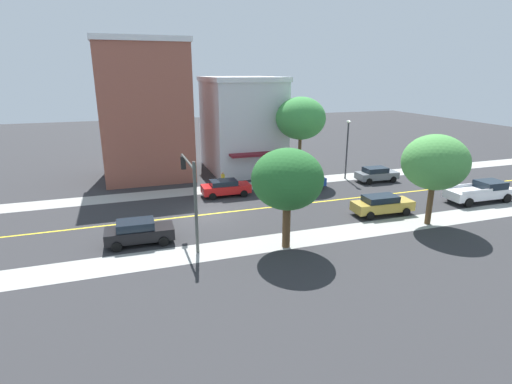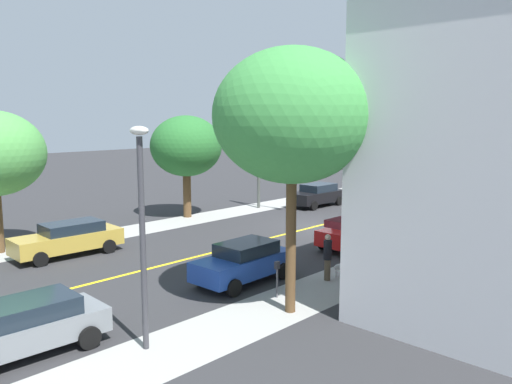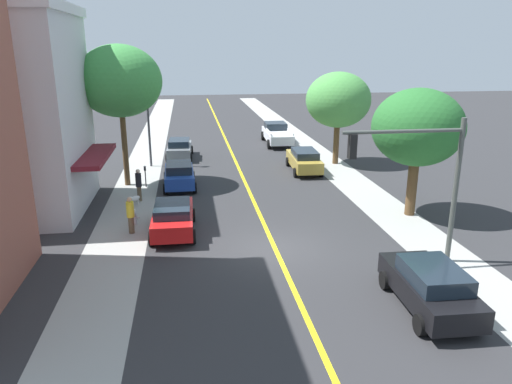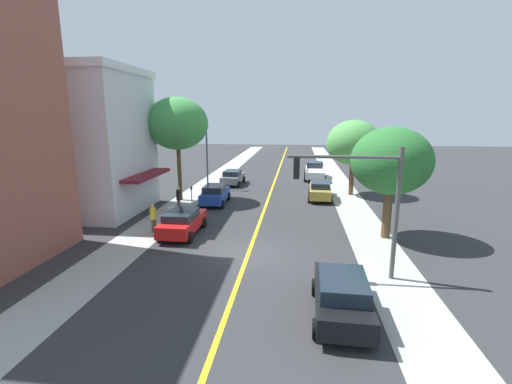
% 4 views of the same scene
% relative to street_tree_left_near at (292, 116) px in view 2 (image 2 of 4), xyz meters
% --- Properties ---
extents(ground_plane, '(140.00, 140.00, 0.00)m').
position_rel_street_tree_left_near_xyz_m(ground_plane, '(7.33, -11.10, -6.31)').
color(ground_plane, '#2D2D30').
extents(sidewalk_left, '(2.62, 126.00, 0.01)m').
position_rel_street_tree_left_near_xyz_m(sidewalk_left, '(0.57, -11.10, -6.31)').
color(sidewalk_left, '#9E9E99').
rests_on(sidewalk_left, ground).
extents(sidewalk_right, '(2.62, 126.00, 0.01)m').
position_rel_street_tree_left_near_xyz_m(sidewalk_right, '(14.08, -11.10, -6.31)').
color(sidewalk_right, '#9E9E99').
rests_on(sidewalk_right, ground).
extents(road_centerline_stripe, '(0.20, 126.00, 0.00)m').
position_rel_street_tree_left_near_xyz_m(road_centerline_stripe, '(7.33, -11.10, -6.31)').
color(road_centerline_stripe, yellow).
rests_on(road_centerline_stripe, ground).
extents(street_tree_left_near, '(4.96, 4.96, 8.44)m').
position_rel_street_tree_left_near_xyz_m(street_tree_left_near, '(0.00, 0.00, 0.00)').
color(street_tree_left_near, brown).
rests_on(street_tree_left_near, ground).
extents(street_tree_left_far, '(4.45, 4.45, 6.39)m').
position_rel_street_tree_left_near_xyz_m(street_tree_left_far, '(14.94, -7.76, -1.85)').
color(street_tree_left_far, brown).
rests_on(street_tree_left_far, ground).
extents(fire_hydrant, '(0.44, 0.24, 0.79)m').
position_rel_street_tree_left_near_xyz_m(fire_hydrant, '(1.11, -7.25, -5.93)').
color(fire_hydrant, silver).
rests_on(fire_hydrant, ground).
extents(parking_meter, '(0.12, 0.18, 1.31)m').
position_rel_street_tree_left_near_xyz_m(parking_meter, '(1.17, -0.68, -5.45)').
color(parking_meter, '#4C4C51').
rests_on(parking_meter, ground).
extents(traffic_light_mast, '(4.73, 0.32, 5.75)m').
position_rel_street_tree_left_near_xyz_m(traffic_light_mast, '(12.44, -13.28, -2.46)').
color(traffic_light_mast, '#474C47').
rests_on(traffic_light_mast, ground).
extents(street_lamp, '(0.70, 0.36, 6.07)m').
position_rel_street_tree_left_near_xyz_m(street_lamp, '(1.13, 4.81, -2.53)').
color(street_lamp, '#38383D').
rests_on(street_lamp, ground).
extents(red_sedan_left_curb, '(2.06, 4.34, 1.47)m').
position_rel_street_tree_left_near_xyz_m(red_sedan_left_curb, '(3.01, -8.64, -5.53)').
color(red_sedan_left_curb, red).
rests_on(red_sedan_left_curb, ground).
extents(gold_sedan_right_curb, '(2.11, 4.87, 1.54)m').
position_rel_street_tree_left_near_xyz_m(gold_sedan_right_curb, '(11.70, 1.75, -5.50)').
color(gold_sedan_right_curb, '#B29338').
rests_on(gold_sedan_right_curb, ground).
extents(blue_sedan_left_curb, '(2.01, 4.16, 1.55)m').
position_rel_street_tree_left_near_xyz_m(blue_sedan_left_curb, '(3.23, -1.08, -5.50)').
color(blue_sedan_left_curb, '#1E429E').
rests_on(blue_sedan_left_curb, ground).
extents(grey_sedan_left_curb, '(2.10, 4.27, 1.49)m').
position_rel_street_tree_left_near_xyz_m(grey_sedan_left_curb, '(3.17, 7.19, -5.53)').
color(grey_sedan_left_curb, slate).
rests_on(grey_sedan_left_curb, ground).
extents(black_sedan_right_curb, '(2.14, 4.39, 1.58)m').
position_rel_street_tree_left_near_xyz_m(black_sedan_right_curb, '(11.39, -16.63, -5.49)').
color(black_sedan_right_curb, black).
rests_on(black_sedan_right_curb, ground).
extents(pedestrian_yellow_shirt, '(0.35, 0.35, 1.74)m').
position_rel_street_tree_left_near_xyz_m(pedestrian_yellow_shirt, '(1.09, -8.37, -5.39)').
color(pedestrian_yellow_shirt, brown).
rests_on(pedestrian_yellow_shirt, ground).
extents(pedestrian_black_shirt, '(0.33, 0.33, 1.83)m').
position_rel_street_tree_left_near_xyz_m(pedestrian_black_shirt, '(1.03, -3.49, -5.33)').
color(pedestrian_black_shirt, brown).
rests_on(pedestrian_black_shirt, ground).
extents(small_dog, '(0.62, 0.73, 0.59)m').
position_rel_street_tree_left_near_xyz_m(small_dog, '(0.85, -4.29, -5.93)').
color(small_dog, silver).
rests_on(small_dog, ground).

